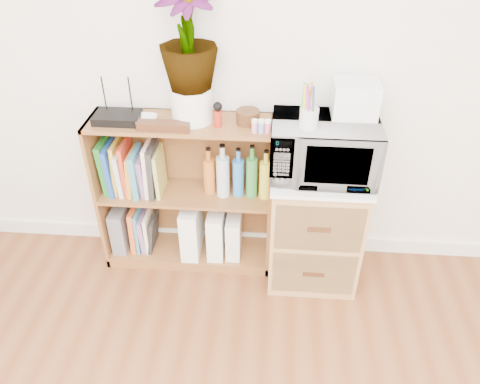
# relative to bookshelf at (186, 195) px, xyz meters

# --- Properties ---
(skirting_board) EXTENTS (4.00, 0.02, 0.10)m
(skirting_board) POSITION_rel_bookshelf_xyz_m (0.35, 0.14, -0.42)
(skirting_board) COLOR white
(skirting_board) RESTS_ON ground
(bookshelf) EXTENTS (1.00, 0.30, 0.95)m
(bookshelf) POSITION_rel_bookshelf_xyz_m (0.00, 0.00, 0.00)
(bookshelf) COLOR brown
(bookshelf) RESTS_ON ground
(wicker_unit) EXTENTS (0.50, 0.45, 0.70)m
(wicker_unit) POSITION_rel_bookshelf_xyz_m (0.75, -0.08, -0.12)
(wicker_unit) COLOR #9E7542
(wicker_unit) RESTS_ON ground
(microwave) EXTENTS (0.54, 0.37, 0.30)m
(microwave) POSITION_rel_bookshelf_xyz_m (0.75, -0.08, 0.39)
(microwave) COLOR white
(microwave) RESTS_ON wicker_unit
(pen_cup) EXTENTS (0.09, 0.09, 0.10)m
(pen_cup) POSITION_rel_bookshelf_xyz_m (0.66, -0.15, 0.59)
(pen_cup) COLOR silver
(pen_cup) RESTS_ON microwave
(small_appliance) EXTENTS (0.22, 0.18, 0.18)m
(small_appliance) POSITION_rel_bookshelf_xyz_m (0.89, 0.01, 0.63)
(small_appliance) COLOR white
(small_appliance) RESTS_ON microwave
(router) EXTENTS (0.23, 0.16, 0.04)m
(router) POSITION_rel_bookshelf_xyz_m (-0.33, -0.02, 0.50)
(router) COLOR black
(router) RESTS_ON bookshelf
(white_bowl) EXTENTS (0.13, 0.13, 0.03)m
(white_bowl) POSITION_rel_bookshelf_xyz_m (-0.18, -0.03, 0.49)
(white_bowl) COLOR white
(white_bowl) RESTS_ON bookshelf
(plant_pot) EXTENTS (0.21, 0.21, 0.18)m
(plant_pot) POSITION_rel_bookshelf_xyz_m (0.06, 0.02, 0.57)
(plant_pot) COLOR white
(plant_pot) RESTS_ON bookshelf
(potted_plant) EXTENTS (0.29, 0.29, 0.52)m
(potted_plant) POSITION_rel_bookshelf_xyz_m (0.06, 0.02, 0.92)
(potted_plant) COLOR #37742E
(potted_plant) RESTS_ON plant_pot
(trinket_box) EXTENTS (0.27, 0.07, 0.04)m
(trinket_box) POSITION_rel_bookshelf_xyz_m (-0.06, -0.10, 0.50)
(trinket_box) COLOR #381B0F
(trinket_box) RESTS_ON bookshelf
(kokeshi_doll) EXTENTS (0.04, 0.04, 0.09)m
(kokeshi_doll) POSITION_rel_bookshelf_xyz_m (0.21, -0.04, 0.52)
(kokeshi_doll) COLOR #A32014
(kokeshi_doll) RESTS_ON bookshelf
(wooden_bowl) EXTENTS (0.12, 0.12, 0.07)m
(wooden_bowl) POSITION_rel_bookshelf_xyz_m (0.36, 0.01, 0.51)
(wooden_bowl) COLOR #391F0F
(wooden_bowl) RESTS_ON bookshelf
(paint_jars) EXTENTS (0.11, 0.04, 0.05)m
(paint_jars) POSITION_rel_bookshelf_xyz_m (0.43, -0.09, 0.50)
(paint_jars) COLOR pink
(paint_jars) RESTS_ON bookshelf
(file_box) EXTENTS (0.09, 0.23, 0.28)m
(file_box) POSITION_rel_bookshelf_xyz_m (-0.42, 0.00, -0.26)
(file_box) COLOR slate
(file_box) RESTS_ON bookshelf
(magazine_holder_left) EXTENTS (0.11, 0.27, 0.33)m
(magazine_holder_left) POSITION_rel_bookshelf_xyz_m (0.02, -0.01, -0.24)
(magazine_holder_left) COLOR white
(magazine_holder_left) RESTS_ON bookshelf
(magazine_holder_mid) EXTENTS (0.10, 0.24, 0.30)m
(magazine_holder_mid) POSITION_rel_bookshelf_xyz_m (0.17, -0.01, -0.25)
(magazine_holder_mid) COLOR white
(magazine_holder_mid) RESTS_ON bookshelf
(magazine_holder_right) EXTENTS (0.09, 0.22, 0.27)m
(magazine_holder_right) POSITION_rel_bookshelf_xyz_m (0.28, -0.01, -0.27)
(magazine_holder_right) COLOR white
(magazine_holder_right) RESTS_ON bookshelf
(cookbooks) EXTENTS (0.34, 0.20, 0.31)m
(cookbooks) POSITION_rel_bookshelf_xyz_m (-0.30, -0.00, 0.17)
(cookbooks) COLOR #1F7425
(cookbooks) RESTS_ON bookshelf
(liquor_bottles) EXTENTS (0.39, 0.07, 0.32)m
(liquor_bottles) POSITION_rel_bookshelf_xyz_m (0.30, 0.00, 0.17)
(liquor_bottles) COLOR #B86322
(liquor_bottles) RESTS_ON bookshelf
(lower_books) EXTENTS (0.15, 0.19, 0.29)m
(lower_books) POSITION_rel_bookshelf_xyz_m (-0.29, 0.00, -0.28)
(lower_books) COLOR orange
(lower_books) RESTS_ON bookshelf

